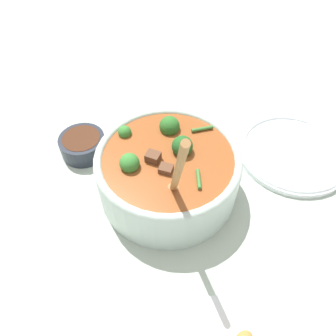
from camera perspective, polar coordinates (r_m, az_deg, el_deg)
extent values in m
plane|color=#ADBCAD|center=(0.69, 0.00, -3.76)|extent=(4.00, 4.00, 0.00)
cylinder|color=#B2C6BC|center=(0.65, 0.00, -1.14)|extent=(0.28, 0.28, 0.10)
torus|color=#B2C6BC|center=(0.61, 0.00, 1.81)|extent=(0.28, 0.28, 0.02)
cylinder|color=brown|center=(0.64, 0.00, -0.22)|extent=(0.25, 0.25, 0.07)
sphere|color=#387F33|center=(0.59, -6.72, 0.87)|extent=(0.04, 0.04, 0.04)
cylinder|color=#6B9956|center=(0.61, -6.50, -0.77)|extent=(0.01, 0.01, 0.02)
sphere|color=#387F33|center=(0.65, -7.56, 6.22)|extent=(0.03, 0.03, 0.03)
cylinder|color=#6B9956|center=(0.67, -7.39, 5.03)|extent=(0.01, 0.01, 0.01)
sphere|color=#2D6B28|center=(0.66, 0.26, 7.31)|extent=(0.04, 0.04, 0.04)
cylinder|color=#6B9956|center=(0.68, 0.25, 5.46)|extent=(0.01, 0.01, 0.02)
sphere|color=#235B23|center=(0.61, 2.50, 3.82)|extent=(0.04, 0.04, 0.04)
cylinder|color=#6B9956|center=(0.63, 2.42, 2.00)|extent=(0.01, 0.01, 0.02)
cube|color=brown|center=(0.60, -2.62, 1.86)|extent=(0.03, 0.02, 0.02)
cube|color=brown|center=(0.59, -0.36, -0.35)|extent=(0.02, 0.02, 0.02)
cylinder|color=#3D7533|center=(0.57, 5.36, -1.93)|extent=(0.02, 0.04, 0.01)
cylinder|color=#3D7533|center=(0.66, 5.98, 6.81)|extent=(0.04, 0.03, 0.01)
ellipsoid|color=olive|center=(0.57, 0.91, -3.58)|extent=(0.04, 0.03, 0.01)
cylinder|color=olive|center=(0.47, 1.77, -0.49)|extent=(0.05, 0.09, 0.20)
cylinder|color=#232833|center=(0.77, -14.58, 3.87)|extent=(0.10, 0.10, 0.04)
cylinder|color=#472819|center=(0.76, -14.81, 4.68)|extent=(0.08, 0.08, 0.02)
cylinder|color=white|center=(0.80, 20.84, 2.49)|extent=(0.25, 0.25, 0.01)
torus|color=white|center=(0.79, 20.96, 2.78)|extent=(0.24, 0.24, 0.01)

